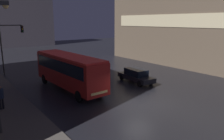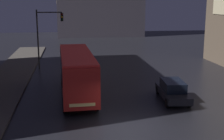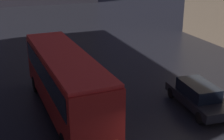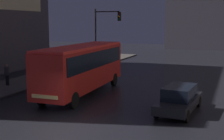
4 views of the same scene
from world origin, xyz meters
The scene contains 6 objects.
ground_plane centered at (0.00, 0.00, 0.00)m, with size 120.00×120.00×0.00m, color black.
sidewalk_left centered at (-9.00, 10.00, 0.07)m, with size 4.00×48.00×0.15m.
bus_near centered at (-2.68, 7.03, 2.12)m, with size 2.74×10.21×3.45m.
car_taxi centered at (4.41, 4.99, 0.77)m, with size 2.09×4.78×1.50m.
pedestrian_near centered at (-9.30, 7.01, 1.16)m, with size 0.45×0.45×1.69m.
traffic_light_main centered at (-5.60, 17.70, 4.31)m, with size 2.88×0.35×6.45m.
Camera 4 is at (7.17, -12.32, 5.01)m, focal length 50.00 mm.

